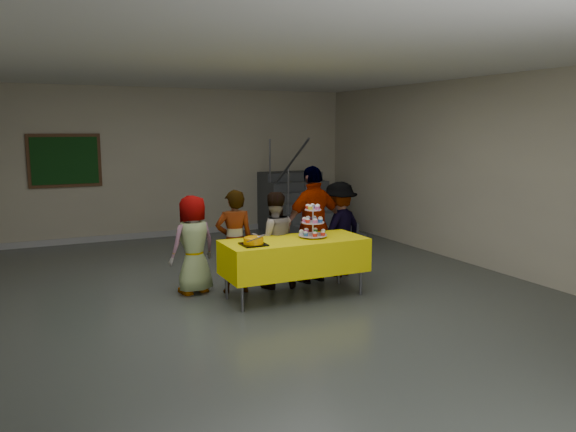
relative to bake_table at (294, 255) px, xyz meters
name	(u,v)px	position (x,y,z in m)	size (l,w,h in m)	color
room_shell	(254,134)	(-0.59, -0.10, 1.57)	(10.00, 10.04, 3.02)	#4C514C
bake_table	(294,255)	(0.00, 0.00, 0.00)	(1.88, 0.78, 0.77)	#595960
cupcake_stand	(313,224)	(0.28, 0.03, 0.40)	(0.38, 0.38, 0.44)	silver
bear_cake	(253,240)	(-0.62, -0.11, 0.27)	(0.32, 0.36, 0.12)	black
schoolchild_a	(193,245)	(-1.15, 0.74, 0.11)	(0.65, 0.42, 1.33)	slate
schoolchild_b	(234,241)	(-0.64, 0.53, 0.14)	(0.51, 0.33, 1.40)	slate
schoolchild_c	(274,240)	(-0.07, 0.52, 0.11)	(0.65, 0.51, 1.34)	slate
schoolchild_d	(314,224)	(0.58, 0.56, 0.28)	(0.98, 0.41, 1.68)	#5C5C65
schoolchild_e	(339,229)	(1.07, 0.69, 0.15)	(0.92, 0.53, 1.42)	slate
staircase	(301,210)	(2.10, 4.01, -0.07)	(1.30, 2.40, 2.04)	#424447
noticeboard	(65,161)	(-2.43, 4.85, 1.04)	(1.30, 0.05, 1.00)	#472B16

